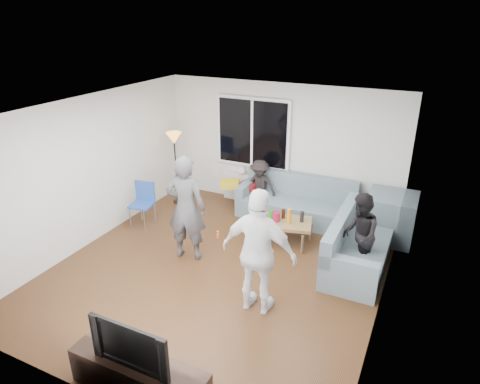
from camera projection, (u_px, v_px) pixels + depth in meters
The scene contains 32 objects.
floor at pixel (219, 270), 6.87m from camera, with size 5.00×5.50×0.04m, color #56351C.
ceiling at pixel (215, 109), 5.83m from camera, with size 5.00×5.50×0.04m, color white.
wall_back at pixel (281, 147), 8.65m from camera, with size 5.00×0.04×2.60m, color silver.
wall_front at pixel (80, 300), 4.05m from camera, with size 5.00×0.04×2.60m, color silver.
wall_left at pixel (90, 171), 7.34m from camera, with size 0.04×5.50×2.60m, color silver.
wall_right at pixel (391, 230), 5.35m from camera, with size 0.04×5.50×2.60m, color silver.
window_frame at pixel (253, 133), 8.72m from camera, with size 1.62×0.06×1.47m, color white.
window_glass at pixel (252, 133), 8.68m from camera, with size 1.50×0.02×1.35m, color black.
window_mullion at pixel (252, 133), 8.68m from camera, with size 0.05×0.03×1.35m, color white.
radiator at pixel (251, 189), 9.17m from camera, with size 1.30×0.12×0.62m, color silver.
potted_plant at pixel (264, 170), 8.84m from camera, with size 0.20×0.16×0.36m, color #2C6B2A.
vase at pixel (242, 170), 9.07m from camera, with size 0.18×0.18×0.19m, color silver.
sofa_back_section at pixel (296, 199), 8.36m from camera, with size 2.30×0.85×0.85m, color slate, non-canonical shape.
sofa_right_section at pixel (361, 242), 6.81m from camera, with size 0.85×2.00×0.85m, color slate, non-canonical shape.
sofa_corner at pixel (390, 217), 7.65m from camera, with size 0.85×0.85×0.85m, color slate.
cushion_yellow at pixel (230, 184), 8.89m from camera, with size 0.38×0.32×0.14m, color yellow.
cushion_red at pixel (249, 186), 8.80m from camera, with size 0.36×0.30×0.13m, color maroon.
coffee_table at pixel (280, 231), 7.64m from camera, with size 1.10×0.60×0.40m, color olive.
pitcher at pixel (276, 217), 7.53m from camera, with size 0.17×0.17×0.17m, color maroon.
side_chair at pixel (142, 205), 8.10m from camera, with size 0.40×0.40×0.86m, color #264DA6, non-canonical shape.
floor_lamp at pixel (176, 169), 8.97m from camera, with size 0.32×0.32×1.56m, color #FEA030, non-canonical shape.
player_left at pixel (186, 208), 6.87m from camera, with size 0.66×0.43×1.81m, color #45454A.
player_right at pixel (259, 253), 5.60m from camera, with size 1.06×0.44×1.81m, color silver.
spectator_right at pixel (359, 235), 6.51m from camera, with size 0.66×0.51×1.35m, color black.
spectator_back at pixel (260, 186), 8.65m from camera, with size 0.72×0.41×1.12m, color black.
tv_console at pixel (139, 377), 4.55m from camera, with size 1.60×0.40×0.44m, color #2F1F17.
television at pixel (135, 342), 4.36m from camera, with size 0.95×0.12×0.55m, color black.
bottle_d at pixel (289, 216), 7.40m from camera, with size 0.07×0.07×0.28m, color orange.
bottle_a at pixel (265, 211), 7.69m from camera, with size 0.07×0.07×0.23m, color orange.
bottle_c at pixel (283, 214), 7.62m from camera, with size 0.07×0.07×0.18m, color #33190B.
bottle_b at pixel (271, 216), 7.50m from camera, with size 0.08×0.08×0.21m, color #167D18.
bottle_e at pixel (302, 217), 7.49m from camera, with size 0.07×0.07×0.20m, color black.
Camera 1 is at (2.81, -5.10, 3.85)m, focal length 31.56 mm.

